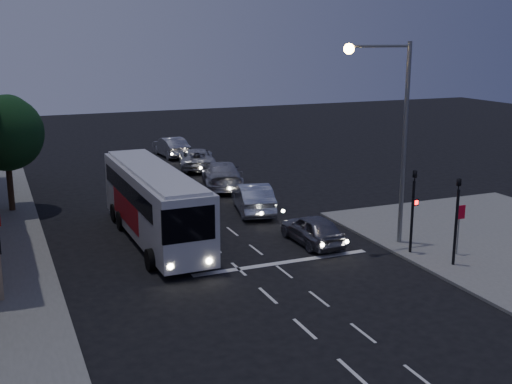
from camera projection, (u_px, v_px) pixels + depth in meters
name	position (u px, v px, depth m)	size (l,w,h in m)	color
ground	(257.00, 286.00, 24.57)	(120.00, 120.00, 0.00)	black
road_markings	(255.00, 255.00, 28.01)	(8.00, 30.55, 0.01)	silver
tour_bus	(154.00, 202.00, 29.71)	(2.66, 11.20, 3.42)	silver
car_suv	(312.00, 229.00, 29.44)	(1.64, 4.08, 1.39)	slate
car_sedan_a	(253.00, 198.00, 34.75)	(1.71, 4.90, 1.61)	#AEB6C8
car_sedan_b	(222.00, 175.00, 40.42)	(2.33, 5.74, 1.66)	#ABABB0
car_sedan_c	(197.00, 159.00, 46.12)	(2.47, 5.35, 1.49)	#BABABA
car_extra	(171.00, 147.00, 50.92)	(1.65, 4.73, 1.56)	#B1B0B4
traffic_signal_main	(413.00, 201.00, 27.54)	(0.25, 0.35, 4.10)	black
traffic_signal_side	(457.00, 211.00, 26.02)	(0.18, 0.15, 4.10)	black
regulatory_sign	(459.00, 222.00, 27.46)	(0.45, 0.12, 2.20)	slate
streetlight	(393.00, 121.00, 27.93)	(3.32, 0.44, 9.00)	slate
street_tree	(5.00, 130.00, 33.91)	(4.00, 4.00, 6.20)	black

